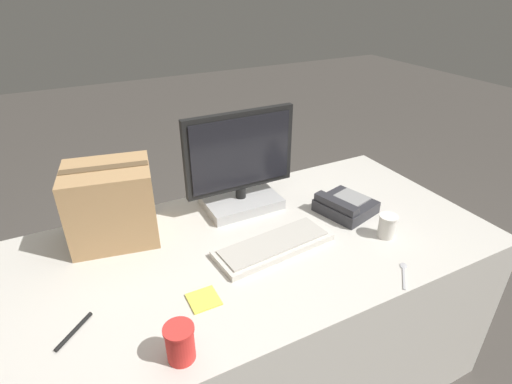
% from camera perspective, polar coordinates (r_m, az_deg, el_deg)
% --- Properties ---
extents(ground_plane, '(12.00, 12.00, 0.00)m').
position_cam_1_polar(ground_plane, '(2.03, 0.03, -24.45)').
color(ground_plane, '#47423D').
extents(office_desk, '(1.80, 0.90, 0.74)m').
position_cam_1_polar(office_desk, '(1.74, 0.04, -17.17)').
color(office_desk, beige).
rests_on(office_desk, ground_plane).
extents(monitor, '(0.47, 0.23, 0.42)m').
position_cam_1_polar(monitor, '(1.65, -2.24, 3.02)').
color(monitor, '#B7B7B7').
rests_on(monitor, office_desk).
extents(keyboard, '(0.46, 0.20, 0.03)m').
position_cam_1_polar(keyboard, '(1.47, 2.56, -7.55)').
color(keyboard, beige).
rests_on(keyboard, office_desk).
extents(desk_phone, '(0.24, 0.25, 0.08)m').
position_cam_1_polar(desk_phone, '(1.71, 12.58, -1.91)').
color(desk_phone, '#2D2D33').
rests_on(desk_phone, office_desk).
extents(paper_cup_left, '(0.08, 0.08, 0.11)m').
position_cam_1_polar(paper_cup_left, '(1.11, -10.79, -20.41)').
color(paper_cup_left, red).
rests_on(paper_cup_left, office_desk).
extents(paper_cup_right, '(0.07, 0.07, 0.09)m').
position_cam_1_polar(paper_cup_right, '(1.59, 18.23, -4.62)').
color(paper_cup_right, white).
rests_on(paper_cup_right, office_desk).
extents(spoon, '(0.11, 0.11, 0.00)m').
position_cam_1_polar(spoon, '(1.46, 20.34, -10.56)').
color(spoon, '#B2B2B7').
rests_on(spoon, office_desk).
extents(cardboard_box, '(0.34, 0.30, 0.29)m').
position_cam_1_polar(cardboard_box, '(1.55, -19.94, -1.61)').
color(cardboard_box, tan).
rests_on(cardboard_box, office_desk).
extents(pen_marker, '(0.11, 0.11, 0.01)m').
position_cam_1_polar(pen_marker, '(1.29, -24.56, -17.63)').
color(pen_marker, black).
rests_on(pen_marker, office_desk).
extents(sticky_note_pad, '(0.09, 0.09, 0.01)m').
position_cam_1_polar(sticky_note_pad, '(1.28, -7.48, -14.97)').
color(sticky_note_pad, '#E5DB4C').
rests_on(sticky_note_pad, office_desk).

